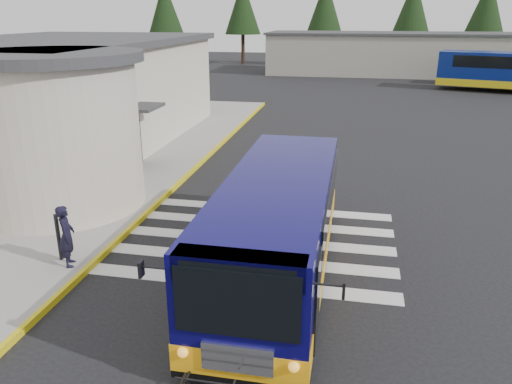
% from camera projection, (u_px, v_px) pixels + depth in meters
% --- Properties ---
extents(ground, '(140.00, 140.00, 0.00)m').
position_uv_depth(ground, '(272.00, 230.00, 14.68)').
color(ground, black).
rests_on(ground, ground).
extents(sidewalk, '(10.00, 34.00, 0.15)m').
position_uv_depth(sidewalk, '(67.00, 170.00, 19.98)').
color(sidewalk, gray).
rests_on(sidewalk, ground).
extents(curb_strip, '(0.12, 34.00, 0.16)m').
position_uv_depth(curb_strip, '(185.00, 178.00, 19.08)').
color(curb_strip, gold).
rests_on(curb_strip, ground).
extents(station_building, '(12.70, 18.70, 4.80)m').
position_uv_depth(station_building, '(58.00, 96.00, 22.16)').
color(station_building, beige).
rests_on(station_building, ground).
extents(crosswalk, '(8.00, 5.35, 0.01)m').
position_uv_depth(crosswalk, '(250.00, 240.00, 14.03)').
color(crosswalk, silver).
rests_on(crosswalk, ground).
extents(depot_building, '(26.40, 8.40, 4.20)m').
position_uv_depth(depot_building, '(396.00, 53.00, 51.66)').
color(depot_building, gray).
rests_on(depot_building, ground).
extents(tree_line, '(58.40, 4.40, 10.00)m').
position_uv_depth(tree_line, '(397.00, 7.00, 57.43)').
color(tree_line, black).
rests_on(tree_line, ground).
extents(transit_bus, '(3.25, 8.95, 2.52)m').
position_uv_depth(transit_bus, '(277.00, 231.00, 11.65)').
color(transit_bus, '#09064C').
rests_on(transit_bus, ground).
extents(pedestrian_a, '(0.58, 0.67, 1.56)m').
position_uv_depth(pedestrian_a, '(67.00, 236.00, 12.07)').
color(pedestrian_a, black).
rests_on(pedestrian_a, sidewalk).
extents(pedestrian_b, '(1.05, 1.14, 1.89)m').
position_uv_depth(pedestrian_b, '(91.00, 184.00, 15.28)').
color(pedestrian_b, black).
rests_on(pedestrian_b, sidewalk).
extents(bollard, '(0.10, 0.10, 1.22)m').
position_uv_depth(bollard, '(59.00, 237.00, 12.41)').
color(bollard, black).
rests_on(bollard, sidewalk).
extents(far_bus_a, '(10.74, 5.74, 2.67)m').
position_uv_depth(far_bus_a, '(507.00, 70.00, 39.98)').
color(far_bus_a, navy).
rests_on(far_bus_a, ground).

